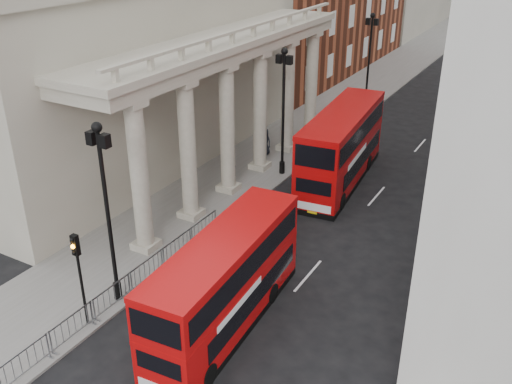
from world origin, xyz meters
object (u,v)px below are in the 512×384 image
object	(u,v)px
lamp_post_south	(106,203)
pedestrian_c	(265,141)
lamp_post_north	(369,56)
bus_far	(342,146)
lamp_post_mid	(283,104)
traffic_light	(78,264)
pedestrian_b	(226,152)
bus_near	(226,281)
pedestrian_a	(231,170)

from	to	relation	value
lamp_post_south	pedestrian_c	distance (m)	18.96
lamp_post_north	bus_far	bearing A→B (deg)	-76.05
lamp_post_north	bus_far	xyz separation A→B (m)	(3.75, -15.08, -2.43)
lamp_post_north	pedestrian_c	distance (m)	14.38
lamp_post_mid	traffic_light	size ratio (longest dim) A/B	1.93
lamp_post_south	pedestrian_c	world-z (taller)	lamp_post_south
lamp_post_mid	pedestrian_c	size ratio (longest dim) A/B	4.31
lamp_post_mid	pedestrian_b	distance (m)	5.63
lamp_post_south	lamp_post_mid	bearing A→B (deg)	90.00
bus_near	lamp_post_north	bearing A→B (deg)	95.60
lamp_post_south	pedestrian_b	size ratio (longest dim) A/B	4.55
pedestrian_b	traffic_light	bearing A→B (deg)	94.52
bus_near	pedestrian_b	world-z (taller)	bus_near
bus_near	pedestrian_c	size ratio (longest dim) A/B	5.09
lamp_post_mid	pedestrian_a	xyz separation A→B (m)	(-2.10, -3.01, -3.89)
traffic_light	pedestrian_b	size ratio (longest dim) A/B	2.35
lamp_post_south	pedestrian_c	bearing A→B (deg)	98.12
lamp_post_south	lamp_post_north	bearing A→B (deg)	90.00
lamp_post_south	bus_near	size ratio (longest dim) A/B	0.85
lamp_post_mid	traffic_light	world-z (taller)	lamp_post_mid
lamp_post_south	bus_far	world-z (taller)	lamp_post_south
lamp_post_south	traffic_light	size ratio (longest dim) A/B	1.93
traffic_light	bus_far	xyz separation A→B (m)	(3.65, 18.94, -0.62)
bus_near	pedestrian_c	bearing A→B (deg)	110.25
bus_far	pedestrian_b	distance (m)	8.06
traffic_light	pedestrian_c	distance (m)	20.68
lamp_post_south	pedestrian_b	xyz separation A→B (m)	(-4.03, 15.41, -3.88)
lamp_post_north	pedestrian_a	xyz separation A→B (m)	(-2.10, -19.01, -3.89)
bus_far	bus_near	bearing A→B (deg)	-90.75
bus_far	pedestrian_b	xyz separation A→B (m)	(-7.78, -1.51, -1.45)
lamp_post_mid	pedestrian_b	world-z (taller)	lamp_post_mid
lamp_post_south	traffic_light	xyz separation A→B (m)	(0.10, -2.02, -1.80)
traffic_light	bus_near	size ratio (longest dim) A/B	0.44
traffic_light	pedestrian_a	distance (m)	15.31
bus_near	pedestrian_c	xyz separation A→B (m)	(-7.75, 17.38, -1.10)
bus_near	pedestrian_a	xyz separation A→B (m)	(-7.22, 11.98, -1.17)
pedestrian_a	pedestrian_b	world-z (taller)	pedestrian_b
lamp_post_mid	pedestrian_a	bearing A→B (deg)	-124.85
bus_far	pedestrian_c	distance (m)	6.68
lamp_post_south	lamp_post_mid	world-z (taller)	same
pedestrian_a	pedestrian_c	bearing A→B (deg)	88.14
bus_far	lamp_post_south	bearing A→B (deg)	-108.20
pedestrian_b	pedestrian_c	xyz separation A→B (m)	(1.41, 2.97, 0.05)
bus_far	pedestrian_c	size ratio (longest dim) A/B	5.81
pedestrian_a	pedestrian_c	distance (m)	5.42
bus_near	pedestrian_b	distance (m)	17.11
bus_far	pedestrian_a	distance (m)	7.19
traffic_light	pedestrian_c	size ratio (longest dim) A/B	2.23
lamp_post_south	pedestrian_b	world-z (taller)	lamp_post_south
lamp_post_mid	lamp_post_north	bearing A→B (deg)	90.00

